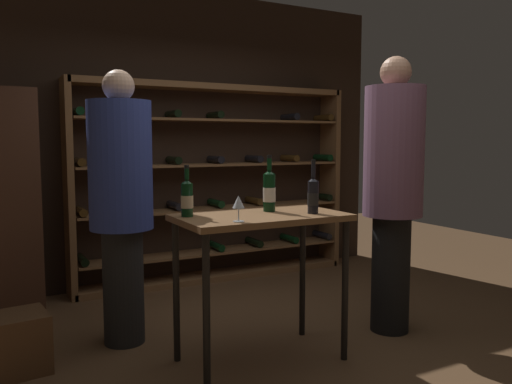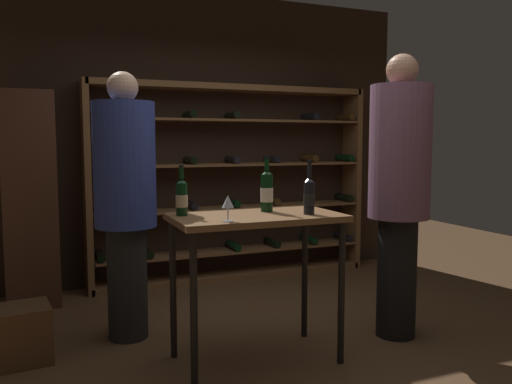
{
  "view_description": "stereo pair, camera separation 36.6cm",
  "coord_description": "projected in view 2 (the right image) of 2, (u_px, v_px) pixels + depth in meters",
  "views": [
    {
      "loc": [
        -1.85,
        -3.05,
        1.45
      ],
      "look_at": [
        -0.12,
        0.16,
        1.1
      ],
      "focal_mm": 36.43,
      "sensor_mm": 36.0,
      "label": 1
    },
    {
      "loc": [
        -1.52,
        -3.21,
        1.45
      ],
      "look_at": [
        -0.12,
        0.16,
        1.1
      ],
      "focal_mm": 36.43,
      "sensor_mm": 36.0,
      "label": 2
    }
  ],
  "objects": [
    {
      "name": "ground_plane",
      "position": [
        280.0,
        347.0,
        3.67
      ],
      "size": [
        10.25,
        10.25,
        0.0
      ],
      "primitive_type": "plane",
      "color": "brown"
    },
    {
      "name": "wine_crate",
      "position": [
        11.0,
        336.0,
        3.39
      ],
      "size": [
        0.52,
        0.39,
        0.37
      ],
      "primitive_type": "cube",
      "rotation": [
        0.0,
        0.0,
        0.12
      ],
      "color": "brown",
      "rests_on": "ground"
    },
    {
      "name": "back_wall",
      "position": [
        195.0,
        138.0,
        5.48
      ],
      "size": [
        4.76,
        0.1,
        2.99
      ],
      "primitive_type": "cube",
      "color": "#332319",
      "rests_on": "ground"
    },
    {
      "name": "person_guest_khaki",
      "position": [
        125.0,
        194.0,
        3.76
      ],
      "size": [
        0.44,
        0.44,
        1.95
      ],
      "rotation": [
        0.0,
        0.0,
        -1.73
      ],
      "color": "black",
      "rests_on": "ground"
    },
    {
      "name": "wine_bottle_green_slim",
      "position": [
        182.0,
        197.0,
        3.3
      ],
      "size": [
        0.08,
        0.08,
        0.32
      ],
      "color": "black",
      "rests_on": "tasting_table"
    },
    {
      "name": "wine_bottle_black_capsule",
      "position": [
        309.0,
        196.0,
        3.36
      ],
      "size": [
        0.07,
        0.07,
        0.35
      ],
      "color": "black",
      "rests_on": "tasting_table"
    },
    {
      "name": "wine_rack",
      "position": [
        232.0,
        184.0,
        5.46
      ],
      "size": [
        2.99,
        0.32,
        2.03
      ],
      "color": "brown",
      "rests_on": "ground"
    },
    {
      "name": "display_cabinet",
      "position": [
        31.0,
        200.0,
        4.53
      ],
      "size": [
        0.44,
        0.36,
        1.89
      ],
      "primitive_type": "cube",
      "color": "#4C2D1E",
      "rests_on": "ground"
    },
    {
      "name": "wine_bottle_gold_foil",
      "position": [
        267.0,
        191.0,
        3.49
      ],
      "size": [
        0.09,
        0.09,
        0.38
      ],
      "color": "black",
      "rests_on": "tasting_table"
    },
    {
      "name": "wine_glass_stemmed_right",
      "position": [
        228.0,
        203.0,
        3.05
      ],
      "size": [
        0.07,
        0.07,
        0.16
      ],
      "color": "silver",
      "rests_on": "tasting_table"
    },
    {
      "name": "person_host_in_suit",
      "position": [
        399.0,
        183.0,
        3.79
      ],
      "size": [
        0.44,
        0.44,
        2.08
      ],
      "rotation": [
        0.0,
        0.0,
        0.5
      ],
      "color": "black",
      "rests_on": "ground"
    },
    {
      "name": "tasting_table",
      "position": [
        256.0,
        233.0,
        3.38
      ],
      "size": [
        1.09,
        0.61,
        0.98
      ],
      "color": "brown",
      "rests_on": "ground"
    }
  ]
}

